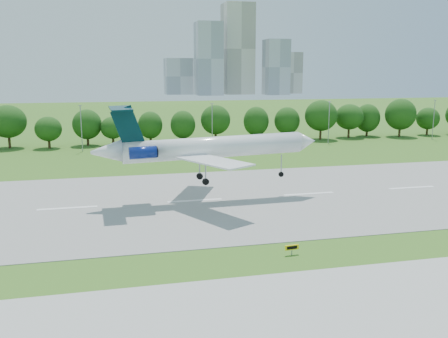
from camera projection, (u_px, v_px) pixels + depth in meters
ground at (232, 255)px, 57.74m from camera, size 600.00×600.00×0.00m
runway at (195, 201)px, 81.61m from camera, size 400.00×45.00×0.08m
taxiway at (286, 332)px, 40.55m from camera, size 400.00×23.00×0.08m
tree_line at (154, 123)px, 144.39m from camera, size 288.40×8.40×10.40m
light_poles at (149, 126)px, 134.25m from camera, size 175.90×0.25×12.19m
skyline at (234, 60)px, 447.40m from camera, size 127.00×52.00×80.00m
airliner at (203, 147)px, 80.15m from camera, size 37.36×27.27×12.74m
taxi_sign_centre at (292, 248)px, 57.59m from camera, size 1.72×0.34×1.20m
service_vehicle_b at (129, 148)px, 133.75m from camera, size 3.55×2.37×1.12m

